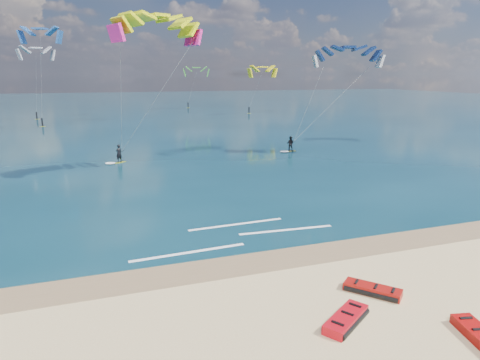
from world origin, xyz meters
name	(u,v)px	position (x,y,z in m)	size (l,w,h in m)	color
ground	(147,144)	(0.00, 40.00, 0.00)	(320.00, 320.00, 0.00)	tan
wet_sand_strip	(246,263)	(0.00, 3.00, 0.00)	(320.00, 2.40, 0.01)	brown
sea	(117,108)	(0.00, 104.00, 0.02)	(320.00, 200.00, 0.04)	#092A36
packed_kite_left	(346,324)	(1.67, -2.84, 0.00)	(2.47, 1.10, 0.40)	red
packed_kite_mid	(372,293)	(3.87, -1.32, 0.00)	(2.42, 1.04, 0.38)	#A3100B
packed_kite_right	(479,341)	(5.33, -5.15, 0.00)	(2.46, 1.08, 0.39)	#AB0907
kitesurfer_main	(137,86)	(-2.30, 25.52, 7.57)	(10.06, 9.34, 14.72)	#C0D519
kitesurfer_far	(321,91)	(17.42, 27.47, 6.78)	(11.15, 6.00, 12.81)	gold
shoreline_foam	(238,235)	(0.79, 6.46, 0.04)	(11.57, 3.60, 0.01)	white
distant_kites	(56,86)	(-12.31, 76.12, 6.30)	(80.60, 35.70, 15.29)	yellow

